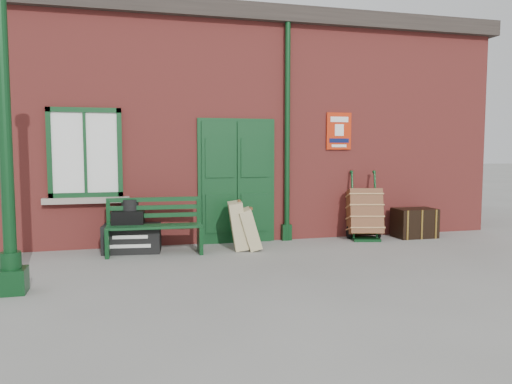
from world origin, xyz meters
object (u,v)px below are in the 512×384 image
object	(u,v)px
bench	(154,225)
dark_trunk	(414,223)
houdini_trunk	(132,238)
porter_trolley	(364,213)

from	to	relation	value
bench	dark_trunk	size ratio (longest dim) A/B	2.00
bench	houdini_trunk	size ratio (longest dim) A/B	1.67
houdini_trunk	dark_trunk	xyz separation A→B (m)	(5.33, 0.04, 0.05)
porter_trolley	dark_trunk	xyz separation A→B (m)	(1.04, -0.07, -0.21)
bench	dark_trunk	world-z (taller)	bench
porter_trolley	houdini_trunk	bearing A→B (deg)	-164.07
porter_trolley	dark_trunk	distance (m)	1.06
bench	dark_trunk	distance (m)	4.98
houdini_trunk	porter_trolley	bearing A→B (deg)	8.76
bench	porter_trolley	bearing A→B (deg)	7.47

